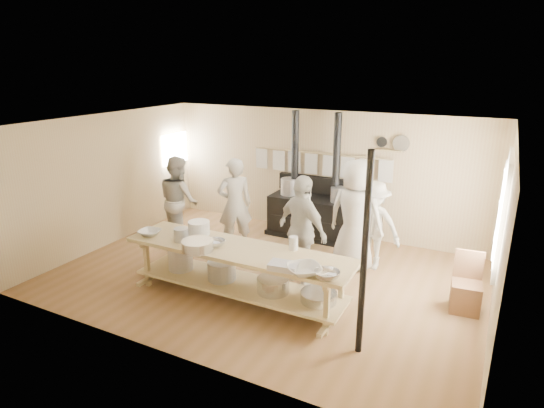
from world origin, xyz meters
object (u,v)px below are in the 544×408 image
object	(u,v)px
cook_center	(355,215)
cook_right	(302,231)
stove	(313,212)
cook_by_window	(372,225)
cook_far_left	(235,205)
cook_left	(179,200)
prep_table	(238,268)
chair	(466,294)
roasting_pan	(284,266)

from	to	relation	value
cook_center	cook_right	bearing A→B (deg)	61.78
cook_right	stove	bearing A→B (deg)	-47.12
cook_center	cook_by_window	bearing A→B (deg)	-145.44
stove	cook_far_left	size ratio (longest dim) A/B	1.42
cook_left	cook_by_window	size ratio (longest dim) A/B	1.12
cook_far_left	cook_left	bearing A→B (deg)	-32.95
cook_by_window	prep_table	bearing A→B (deg)	-119.84
stove	chair	world-z (taller)	stove
cook_far_left	cook_left	xyz separation A→B (m)	(-1.19, -0.20, -0.02)
cook_by_window	chair	distance (m)	1.92
prep_table	cook_by_window	xyz separation A→B (m)	(1.51, 2.06, 0.28)
cook_by_window	stove	bearing A→B (deg)	153.88
prep_table	cook_left	world-z (taller)	cook_left
cook_center	cook_left	bearing A→B (deg)	10.52
prep_table	roasting_pan	distance (m)	1.06
prep_table	roasting_pan	world-z (taller)	roasting_pan
cook_right	cook_by_window	world-z (taller)	cook_right
prep_table	chair	size ratio (longest dim) A/B	4.06
prep_table	cook_right	distance (m)	1.22
cook_left	cook_right	distance (m)	2.95
stove	cook_right	bearing A→B (deg)	-72.50
stove	chair	xyz separation A→B (m)	(3.15, -1.77, -0.26)
prep_table	cook_right	world-z (taller)	cook_right
prep_table	cook_center	world-z (taller)	cook_center
cook_center	roasting_pan	distance (m)	2.25
cook_right	chair	distance (m)	2.61
cook_by_window	chair	size ratio (longest dim) A/B	1.80
stove	prep_table	world-z (taller)	stove
prep_table	cook_right	bearing A→B (deg)	55.70
cook_left	roasting_pan	size ratio (longest dim) A/B	4.58
cook_left	chair	size ratio (longest dim) A/B	2.02
stove	cook_by_window	world-z (taller)	stove
cook_center	cook_right	world-z (taller)	cook_center
roasting_pan	prep_table	bearing A→B (deg)	160.55
cook_left	roasting_pan	xyz separation A→B (m)	(3.19, -1.81, -0.00)
stove	cook_left	world-z (taller)	stove
stove	roasting_pan	distance (m)	3.49
cook_right	cook_by_window	size ratio (longest dim) A/B	1.15
chair	roasting_pan	world-z (taller)	roasting_pan
stove	cook_left	xyz separation A→B (m)	(-2.26, -1.54, 0.37)
cook_far_left	cook_right	size ratio (longest dim) A/B	0.99
cook_center	cook_right	distance (m)	1.12
cook_far_left	chair	bearing A→B (deg)	131.63
stove	cook_by_window	distance (m)	1.80
stove	chair	size ratio (longest dim) A/B	2.93
cook_left	chair	distance (m)	5.45
stove	cook_far_left	xyz separation A→B (m)	(-1.07, -1.34, 0.39)
stove	cook_far_left	distance (m)	1.76
cook_far_left	cook_center	bearing A→B (deg)	143.00
cook_left	cook_by_window	xyz separation A→B (m)	(3.76, 0.59, -0.10)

